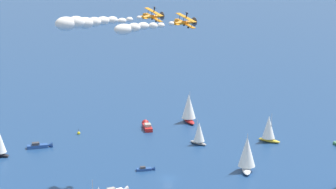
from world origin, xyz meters
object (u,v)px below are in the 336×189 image
Objects in this scene: motorboat_offshore at (146,169)px; biplane_lead at (153,16)px; sailboat_outer_ring_a at (247,154)px; motorboat_outer_ring_f at (147,126)px; marker_buoy at (79,133)px; sailboat_trailing at (199,133)px; sailboat_outer_ring_d at (269,129)px; wingwalker_lead at (154,9)px; wingwalker_wingman at (187,14)px; biplane_wingman at (185,22)px; motorboat_far_stbd at (41,146)px; sailboat_outer_ring_e at (189,108)px.

biplane_lead reaches higher than motorboat_offshore.
sailboat_outer_ring_a is (-2.86, 29.07, 4.91)m from motorboat_offshore.
motorboat_outer_ring_f reaches higher than marker_buoy.
sailboat_trailing is 0.85× the size of sailboat_outer_ring_d.
wingwalker_lead is at bearing 43.33° from marker_buoy.
sailboat_outer_ring_d is at bearing 150.45° from wingwalker_wingman.
sailboat_outer_ring_d is at bearing 75.74° from motorboat_outer_ring_f.
marker_buoy is (-6.44, -42.50, -3.52)m from sailboat_trailing.
sailboat_outer_ring_a is 1.78× the size of biplane_lead.
motorboat_offshore is 0.85× the size of biplane_wingman.
sailboat_outer_ring_d is 65.61m from marker_buoy.
motorboat_offshore is at bearing -104.50° from biplane_lead.
sailboat_outer_ring_a is at bearing 62.88° from marker_buoy.
sailboat_trailing is 27.93m from sailboat_outer_ring_a.
wingwalker_wingman is at bearing 19.28° from motorboat_outer_ring_f.
sailboat_outer_ring_d is 63.50m from wingwalker_lead.
motorboat_outer_ring_f is 1.58× the size of biplane_wingman.
motorboat_far_stbd is at bearing -28.34° from marker_buoy.
motorboat_offshore is 0.48× the size of sailboat_outer_ring_a.
sailboat_trailing is 0.71× the size of sailboat_outer_ring_e.
motorboat_far_stbd is at bearing -113.70° from biplane_lead.
motorboat_offshore is 43.49m from marker_buoy.
wingwalker_wingman reaches higher than sailboat_outer_ring_a.
motorboat_offshore is at bearing -84.39° from sailboat_outer_ring_a.
wingwalker_wingman is (9.97, 9.73, -0.33)m from wingwalker_lead.
biplane_lead reaches higher than biplane_wingman.
sailboat_outer_ring_e is at bearing 123.83° from motorboat_outer_ring_f.
sailboat_outer_ring_e is 66.22m from biplane_lead.
motorboat_offshore is 42.99m from motorboat_outer_ring_f.
motorboat_outer_ring_f is 1.58× the size of biplane_lead.
marker_buoy is at bearing -90.77° from sailboat_outer_ring_d.
motorboat_far_stbd is 40.35m from motorboat_outer_ring_f.
biplane_wingman reaches higher than sailboat_trailing.
wingwalker_wingman reaches higher than sailboat_trailing.
motorboat_far_stbd is at bearing -119.00° from biplane_wingman.
biplane_lead reaches higher than sailboat_trailing.
sailboat_outer_ring_d is 63.28m from biplane_wingman.
marker_buoy is (-0.88, -65.47, -4.20)m from sailboat_outer_ring_d.
marker_buoy is 65.70m from wingwalker_lead.
biplane_lead is at bearing -46.73° from sailboat_outer_ring_d.
biplane_wingman is (43.11, 40.94, 44.45)m from marker_buoy.
motorboat_offshore is 48.56m from sailboat_outer_ring_d.
sailboat_outer_ring_e is (-49.26, -21.02, 0.18)m from sailboat_outer_ring_a.
wingwalker_wingman is at bearing 60.87° from motorboat_far_stbd.
motorboat_far_stbd is 0.83× the size of sailboat_outer_ring_d.
motorboat_far_stbd is 0.69× the size of sailboat_outer_ring_e.
sailboat_outer_ring_e is 17.86m from motorboat_outer_ring_f.
motorboat_outer_ring_f is 4.94× the size of marker_buoy.
wingwalker_lead is 13.62m from biplane_wingman.
sailboat_outer_ring_d is 0.83× the size of sailboat_outer_ring_e.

